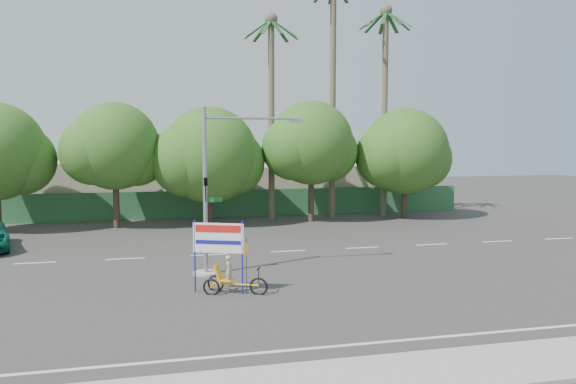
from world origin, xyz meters
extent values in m
plane|color=#33302D|center=(0.00, 0.00, 0.00)|extent=(120.00, 120.00, 0.00)
cube|color=gray|center=(0.00, -7.50, 0.06)|extent=(50.00, 2.40, 0.12)
cube|color=#336B3D|center=(0.00, 21.50, 1.00)|extent=(38.00, 0.08, 2.00)
cube|color=#C2B79A|center=(-10.00, 26.00, 2.00)|extent=(12.00, 8.00, 4.00)
cube|color=#C2B79A|center=(8.00, 26.00, 1.80)|extent=(14.00, 8.00, 3.60)
sphere|color=#1B5218|center=(-12.65, 18.30, 4.40)|extent=(4.32, 4.32, 4.32)
cylinder|color=#473828|center=(-7.00, 18.00, 1.87)|extent=(0.40, 0.40, 3.74)
sphere|color=#1B5218|center=(-7.00, 18.00, 5.27)|extent=(5.60, 5.60, 5.60)
sphere|color=#1B5218|center=(-5.74, 18.30, 4.68)|extent=(4.03, 4.03, 4.03)
sphere|color=#1B5218|center=(-8.26, 17.75, 4.93)|extent=(4.26, 4.26, 4.26)
cylinder|color=#473828|center=(-1.00, 18.00, 1.65)|extent=(0.40, 0.40, 3.30)
sphere|color=#1B5218|center=(-1.00, 18.00, 4.65)|extent=(6.40, 6.40, 6.40)
sphere|color=#1B5218|center=(0.44, 18.30, 4.12)|extent=(4.61, 4.61, 4.61)
sphere|color=#1B5218|center=(-2.44, 17.75, 4.35)|extent=(4.86, 4.86, 4.86)
cylinder|color=#473828|center=(6.00, 18.00, 1.94)|extent=(0.40, 0.40, 3.87)
sphere|color=#1B5218|center=(6.00, 18.00, 5.46)|extent=(5.80, 5.80, 5.80)
sphere|color=#1B5218|center=(7.30, 18.30, 4.84)|extent=(4.18, 4.18, 4.18)
sphere|color=#1B5218|center=(4.70, 17.75, 5.10)|extent=(4.41, 4.41, 4.41)
cylinder|color=#473828|center=(13.00, 18.00, 1.72)|extent=(0.40, 0.40, 3.43)
sphere|color=#1B5218|center=(13.00, 18.00, 4.84)|extent=(6.20, 6.20, 6.20)
sphere|color=#1B5218|center=(14.39, 18.30, 4.29)|extent=(4.46, 4.46, 4.46)
sphere|color=#1B5218|center=(11.61, 17.75, 4.52)|extent=(4.71, 4.71, 4.71)
cylinder|color=#70604C|center=(8.00, 19.50, 8.50)|extent=(0.44, 0.44, 17.00)
cylinder|color=#70604C|center=(12.00, 19.50, 7.50)|extent=(0.44, 0.44, 15.00)
sphere|color=#70604C|center=(12.00, 19.50, 15.00)|extent=(0.90, 0.90, 0.90)
cube|color=#1C4C21|center=(12.94, 19.50, 14.34)|extent=(1.91, 0.28, 1.36)
cube|color=#1C4C21|center=(12.72, 20.11, 14.34)|extent=(1.65, 1.44, 1.36)
cube|color=#1C4C21|center=(12.16, 20.43, 14.34)|extent=(0.61, 1.93, 1.36)
cube|color=#1C4C21|center=(11.53, 20.32, 14.34)|extent=(1.20, 1.80, 1.36)
cube|color=#1C4C21|center=(11.11, 19.82, 14.34)|extent=(1.89, 0.92, 1.36)
cube|color=#1C4C21|center=(11.11, 19.18, 14.34)|extent=(1.89, 0.92, 1.36)
cube|color=#1C4C21|center=(11.53, 18.68, 14.34)|extent=(1.20, 1.80, 1.36)
cube|color=#1C4C21|center=(12.16, 18.57, 14.34)|extent=(0.61, 1.93, 1.36)
cube|color=#1C4C21|center=(12.72, 18.89, 14.34)|extent=(1.65, 1.44, 1.36)
cylinder|color=#70604C|center=(3.50, 19.50, 7.00)|extent=(0.44, 0.44, 14.00)
sphere|color=#70604C|center=(3.50, 19.50, 14.00)|extent=(0.90, 0.90, 0.90)
cube|color=#1C4C21|center=(4.44, 19.50, 13.34)|extent=(1.91, 0.28, 1.36)
cube|color=#1C4C21|center=(4.22, 20.11, 13.34)|extent=(1.65, 1.44, 1.36)
cube|color=#1C4C21|center=(3.66, 20.43, 13.34)|extent=(0.61, 1.93, 1.36)
cube|color=#1C4C21|center=(3.03, 20.32, 13.34)|extent=(1.20, 1.80, 1.36)
cube|color=#1C4C21|center=(2.61, 19.82, 13.34)|extent=(1.89, 0.92, 1.36)
cube|color=#1C4C21|center=(2.61, 19.18, 13.34)|extent=(1.89, 0.92, 1.36)
cube|color=#1C4C21|center=(3.03, 18.68, 13.34)|extent=(1.20, 1.80, 1.36)
cube|color=#1C4C21|center=(3.66, 18.57, 13.34)|extent=(0.61, 1.93, 1.36)
cube|color=#1C4C21|center=(4.22, 18.89, 13.34)|extent=(1.65, 1.44, 1.36)
cylinder|color=gray|center=(-2.50, 4.00, 0.05)|extent=(1.10, 1.10, 0.10)
cylinder|color=gray|center=(-2.50, 4.00, 3.50)|extent=(0.18, 0.18, 7.00)
cylinder|color=gray|center=(-0.50, 4.00, 6.55)|extent=(4.00, 0.10, 0.10)
cube|color=gray|center=(1.40, 4.00, 6.45)|extent=(0.55, 0.20, 0.12)
imported|color=black|center=(-2.50, 3.78, 3.60)|extent=(0.16, 0.20, 1.00)
cube|color=#14662D|center=(-2.15, 4.00, 3.15)|extent=(0.70, 0.04, 0.18)
torus|color=black|center=(-0.91, 0.38, 0.30)|extent=(0.66, 0.33, 0.68)
torus|color=black|center=(-2.39, 1.29, 0.28)|extent=(0.62, 0.31, 0.64)
torus|color=black|center=(-2.60, 0.77, 0.28)|extent=(0.62, 0.31, 0.64)
cube|color=yellow|center=(-1.70, 0.70, 0.36)|extent=(1.60, 0.70, 0.06)
cube|color=yellow|center=(-2.49, 1.03, 0.30)|extent=(0.28, 0.58, 0.05)
cube|color=yellow|center=(-2.07, 0.86, 0.50)|extent=(0.62, 0.58, 0.06)
cube|color=yellow|center=(-2.32, 0.96, 0.78)|extent=(0.37, 0.48, 0.54)
cylinder|color=black|center=(-0.91, 0.38, 0.70)|extent=(0.04, 0.04, 0.55)
cube|color=black|center=(-0.91, 0.38, 0.97)|extent=(0.21, 0.43, 0.04)
imported|color=#CCB284|center=(-1.93, 0.80, 0.88)|extent=(0.39, 0.46, 1.08)
cylinder|color=#1819B8|center=(-3.14, 1.29, 1.36)|extent=(0.07, 0.07, 2.71)
cylinder|color=#1819B8|center=(-1.47, 0.61, 1.36)|extent=(0.07, 0.07, 2.71)
cube|color=white|center=(-2.31, 0.95, 2.06)|extent=(1.78, 0.77, 1.10)
cube|color=red|center=(-2.32, 0.92, 2.41)|extent=(1.58, 0.66, 0.26)
cube|color=#1819B8|center=(-2.32, 0.92, 1.91)|extent=(1.58, 0.66, 0.14)
cylinder|color=black|center=(-1.33, 0.55, 1.05)|extent=(0.03, 0.03, 2.11)
cube|color=red|center=(-1.66, 0.69, 1.71)|extent=(0.83, 0.36, 0.66)
camera|label=1|loc=(-4.48, -19.40, 5.62)|focal=35.00mm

